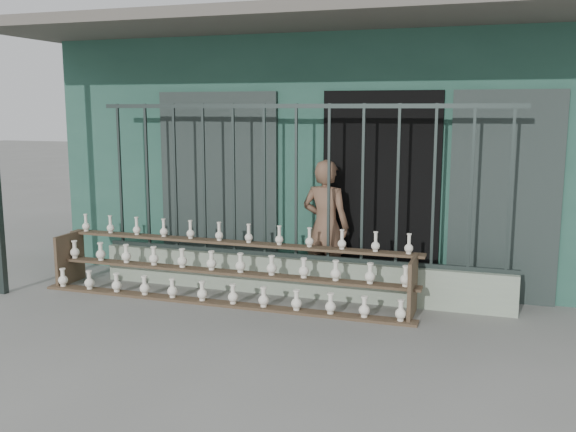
% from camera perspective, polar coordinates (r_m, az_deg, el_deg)
% --- Properties ---
extents(ground, '(60.00, 60.00, 0.00)m').
position_cam_1_polar(ground, '(6.54, -2.80, -10.08)').
color(ground, slate).
extents(workshop_building, '(7.40, 6.60, 3.21)m').
position_cam_1_polar(workshop_building, '(10.23, 5.75, 6.30)').
color(workshop_building, '#275344').
rests_on(workshop_building, ground).
extents(parapet_wall, '(5.00, 0.20, 0.45)m').
position_cam_1_polar(parapet_wall, '(7.64, 0.71, -5.38)').
color(parapet_wall, '#96A78F').
rests_on(parapet_wall, ground).
extents(security_fence, '(5.00, 0.04, 1.80)m').
position_cam_1_polar(security_fence, '(7.43, 0.73, 3.02)').
color(security_fence, '#283330').
rests_on(security_fence, parapet_wall).
extents(shelf_rack, '(4.50, 0.68, 0.85)m').
position_cam_1_polar(shelf_rack, '(7.48, -5.59, -4.68)').
color(shelf_rack, brown).
rests_on(shelf_rack, ground).
extents(elderly_woman, '(0.63, 0.46, 1.60)m').
position_cam_1_polar(elderly_woman, '(7.68, 3.36, -0.92)').
color(elderly_woman, brown).
rests_on(elderly_woman, ground).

